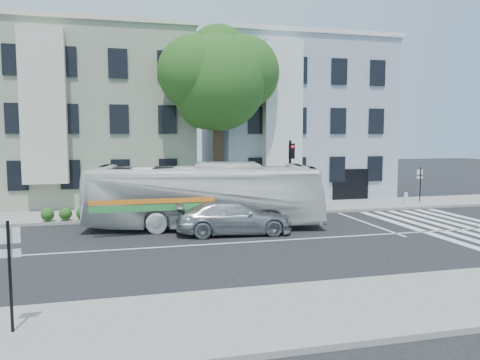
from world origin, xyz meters
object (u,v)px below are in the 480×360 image
object	(u,v)px
traffic_signal	(291,167)
fire_hydrant	(406,198)
bus	(205,196)
near_sign_pole	(10,261)
sedan	(234,217)

from	to	relation	value
traffic_signal	fire_hydrant	xyz separation A→B (m)	(8.23, 1.30, -2.17)
bus	traffic_signal	bearing A→B (deg)	-54.81
bus	near_sign_pole	xyz separation A→B (m)	(-6.25, -11.07, 0.15)
sedan	traffic_signal	bearing A→B (deg)	-40.48
bus	sedan	size ratio (longest dim) A/B	2.16
sedan	near_sign_pole	bearing A→B (deg)	147.42
near_sign_pole	bus	bearing A→B (deg)	58.22
bus	fire_hydrant	bearing A→B (deg)	-64.34
sedan	traffic_signal	distance (m)	6.27
traffic_signal	bus	bearing A→B (deg)	-160.10
sedan	near_sign_pole	world-z (taller)	near_sign_pole
near_sign_pole	sedan	bearing A→B (deg)	49.89
bus	traffic_signal	xyz separation A→B (m)	(5.31, 2.50, 1.13)
fire_hydrant	near_sign_pole	bearing A→B (deg)	-143.08
bus	traffic_signal	size ratio (longest dim) A/B	2.70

